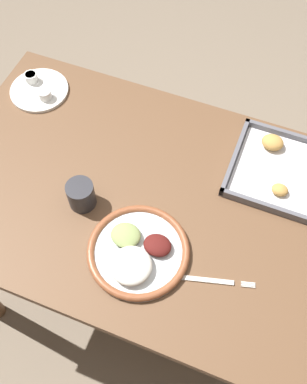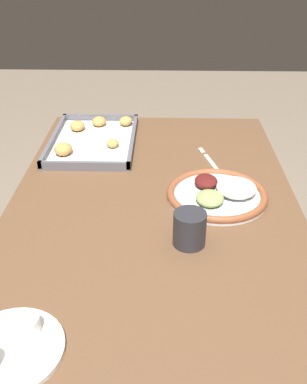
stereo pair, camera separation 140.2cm
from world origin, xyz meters
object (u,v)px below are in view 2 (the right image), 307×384
object	(u,v)px
dinner_plate	(219,193)
saucer_plate	(9,348)
baking_tray	(93,139)
drinking_cup	(190,229)
fork	(213,165)

from	to	relation	value
dinner_plate	saucer_plate	size ratio (longest dim) A/B	1.43
saucer_plate	baking_tray	distance (m)	0.85
saucer_plate	dinner_plate	bearing A→B (deg)	-38.33
saucer_plate	baking_tray	world-z (taller)	baking_tray
saucer_plate	drinking_cup	world-z (taller)	drinking_cup
fork	saucer_plate	xyz separation A→B (m)	(-0.69, 0.40, 0.01)
fork	drinking_cup	xyz separation A→B (m)	(-0.38, 0.09, 0.04)
fork	saucer_plate	world-z (taller)	saucer_plate
saucer_plate	baking_tray	bearing A→B (deg)	-1.29
baking_tray	saucer_plate	bearing A→B (deg)	178.71
fork	drinking_cup	world-z (taller)	drinking_cup
dinner_plate	baking_tray	xyz separation A→B (m)	(0.34, 0.38, -0.00)
saucer_plate	baking_tray	xyz separation A→B (m)	(0.85, -0.02, 0.00)
dinner_plate	saucer_plate	world-z (taller)	dinner_plate
saucer_plate	drinking_cup	size ratio (longest dim) A/B	2.30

